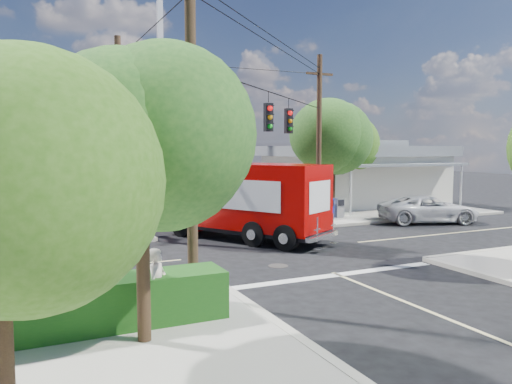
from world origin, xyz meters
TOP-DOWN VIEW (x-y plane):
  - ground at (0.00, 0.00)m, footprint 120.00×120.00m
  - sidewalk_ne at (10.88, 10.88)m, footprint 14.12×14.12m
  - road_markings at (0.00, -1.47)m, footprint 32.00×32.00m
  - building_ne at (12.50, 11.97)m, footprint 11.80×10.20m
  - radio_tower at (0.50, 20.00)m, footprint 0.80×0.80m
  - tree_sw_front at (-6.99, -7.54)m, footprint 3.88×3.78m
  - tree_ne_front at (7.21, 6.76)m, footprint 4.21×4.14m
  - tree_ne_back at (9.81, 8.96)m, footprint 3.77×3.66m
  - palm_nw_front at (-7.50, 7.50)m, footprint 3.01×3.08m
  - palm_nw_back at (-9.50, 9.00)m, footprint 3.01×3.08m
  - utility_poles at (-1.58, 1.60)m, footprint 12.00×10.68m
  - picket_fence at (-7.80, -5.60)m, footprint 5.94×0.06m
  - hedge_sw at (-8.00, -6.40)m, footprint 6.20×1.20m
  - vending_boxes at (6.50, 6.20)m, footprint 1.90×0.50m
  - delivery_truck at (-0.11, 2.59)m, footprint 5.93×8.00m
  - parked_car at (11.00, 3.08)m, footprint 5.84×4.09m
  - pedestrian at (-6.52, -6.71)m, footprint 0.73×0.76m

SIDE VIEW (x-z plane):
  - ground at x=0.00m, z-range 0.00..0.00m
  - road_markings at x=0.00m, z-range 0.00..0.01m
  - sidewalk_ne at x=10.88m, z-range 0.00..0.14m
  - picket_fence at x=-7.80m, z-range 0.18..1.18m
  - hedge_sw at x=-8.00m, z-range 0.14..1.24m
  - vending_boxes at x=6.50m, z-range 0.14..1.24m
  - parked_car at x=11.00m, z-range 0.00..1.48m
  - pedestrian at x=-6.52m, z-range 0.14..1.88m
  - delivery_truck at x=-0.11m, z-range 0.03..3.45m
  - building_ne at x=12.50m, z-range 0.07..4.57m
  - tree_ne_back at x=9.81m, z-range 1.27..7.10m
  - tree_sw_front at x=-6.99m, z-range 1.32..7.35m
  - palm_nw_back at x=-9.50m, z-range 2.08..7.27m
  - utility_poles at x=-1.58m, z-range 0.17..9.17m
  - tree_ne_front at x=7.21m, z-range 1.44..8.09m
  - palm_nw_front at x=-7.50m, z-range 2.25..7.84m
  - radio_tower at x=0.50m, z-range -2.86..14.14m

